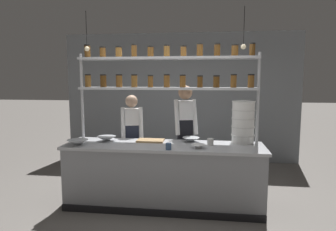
{
  "coord_description": "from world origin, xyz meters",
  "views": [
    {
      "loc": [
        0.61,
        -4.18,
        1.87
      ],
      "look_at": [
        0.04,
        0.2,
        1.32
      ],
      "focal_mm": 32.0,
      "sensor_mm": 36.0,
      "label": 1
    }
  ],
  "objects_px": {
    "prep_bowl_center_front": "(198,146)",
    "serving_cup_front": "(168,146)",
    "chef_left": "(132,136)",
    "prep_bowl_center_back": "(191,140)",
    "prep_bowl_near_right": "(78,143)",
    "serving_cup_by_board": "(210,142)",
    "cutting_board": "(151,141)",
    "prep_bowl_near_left": "(106,139)",
    "container_stack": "(243,122)",
    "spice_shelf_unit": "(166,76)",
    "chef_center": "(185,131)"
  },
  "relations": [
    {
      "from": "prep_bowl_center_back",
      "to": "prep_bowl_near_right",
      "type": "relative_size",
      "value": 0.88
    },
    {
      "from": "spice_shelf_unit",
      "to": "cutting_board",
      "type": "bearing_deg",
      "value": -147.33
    },
    {
      "from": "prep_bowl_center_back",
      "to": "prep_bowl_near_left",
      "type": "bearing_deg",
      "value": -174.88
    },
    {
      "from": "chef_left",
      "to": "spice_shelf_unit",
      "type": "bearing_deg",
      "value": -40.46
    },
    {
      "from": "prep_bowl_center_back",
      "to": "prep_bowl_near_right",
      "type": "distance_m",
      "value": 1.64
    },
    {
      "from": "spice_shelf_unit",
      "to": "container_stack",
      "type": "bearing_deg",
      "value": -3.92
    },
    {
      "from": "chef_left",
      "to": "prep_bowl_near_left",
      "type": "distance_m",
      "value": 0.57
    },
    {
      "from": "prep_bowl_center_back",
      "to": "container_stack",
      "type": "bearing_deg",
      "value": 2.61
    },
    {
      "from": "container_stack",
      "to": "cutting_board",
      "type": "xyz_separation_m",
      "value": [
        -1.37,
        -0.06,
        -0.3
      ]
    },
    {
      "from": "container_stack",
      "to": "prep_bowl_near_right",
      "type": "relative_size",
      "value": 2.1
    },
    {
      "from": "prep_bowl_center_front",
      "to": "prep_bowl_near_right",
      "type": "xyz_separation_m",
      "value": [
        -1.71,
        -0.03,
        0.01
      ]
    },
    {
      "from": "spice_shelf_unit",
      "to": "container_stack",
      "type": "height_order",
      "value": "spice_shelf_unit"
    },
    {
      "from": "prep_bowl_near_left",
      "to": "serving_cup_front",
      "type": "height_order",
      "value": "serving_cup_front"
    },
    {
      "from": "spice_shelf_unit",
      "to": "chef_center",
      "type": "height_order",
      "value": "spice_shelf_unit"
    },
    {
      "from": "serving_cup_front",
      "to": "prep_bowl_near_left",
      "type": "bearing_deg",
      "value": 157.75
    },
    {
      "from": "prep_bowl_center_back",
      "to": "chef_center",
      "type": "bearing_deg",
      "value": 108.51
    },
    {
      "from": "prep_bowl_center_back",
      "to": "prep_bowl_near_right",
      "type": "bearing_deg",
      "value": -164.98
    },
    {
      "from": "container_stack",
      "to": "spice_shelf_unit",
      "type": "bearing_deg",
      "value": 176.08
    },
    {
      "from": "prep_bowl_center_back",
      "to": "prep_bowl_near_right",
      "type": "xyz_separation_m",
      "value": [
        -1.59,
        -0.43,
        0.01
      ]
    },
    {
      "from": "container_stack",
      "to": "serving_cup_by_board",
      "type": "relative_size",
      "value": 6.46
    },
    {
      "from": "chef_center",
      "to": "prep_bowl_center_front",
      "type": "relative_size",
      "value": 8.83
    },
    {
      "from": "spice_shelf_unit",
      "to": "prep_bowl_center_front",
      "type": "bearing_deg",
      "value": -44.79
    },
    {
      "from": "prep_bowl_center_back",
      "to": "serving_cup_by_board",
      "type": "distance_m",
      "value": 0.34
    },
    {
      "from": "prep_bowl_center_front",
      "to": "serving_cup_by_board",
      "type": "distance_m",
      "value": 0.27
    },
    {
      "from": "prep_bowl_near_right",
      "to": "chef_center",
      "type": "bearing_deg",
      "value": 27.41
    },
    {
      "from": "prep_bowl_center_front",
      "to": "serving_cup_front",
      "type": "relative_size",
      "value": 2.21
    },
    {
      "from": "spice_shelf_unit",
      "to": "serving_cup_by_board",
      "type": "relative_size",
      "value": 28.65
    },
    {
      "from": "serving_cup_by_board",
      "to": "serving_cup_front",
      "type": "bearing_deg",
      "value": -148.36
    },
    {
      "from": "chef_left",
      "to": "prep_bowl_center_back",
      "type": "xyz_separation_m",
      "value": [
        1.0,
        -0.39,
        0.04
      ]
    },
    {
      "from": "spice_shelf_unit",
      "to": "prep_bowl_center_back",
      "type": "height_order",
      "value": "spice_shelf_unit"
    },
    {
      "from": "spice_shelf_unit",
      "to": "chef_center",
      "type": "distance_m",
      "value": 0.95
    },
    {
      "from": "prep_bowl_near_left",
      "to": "serving_cup_by_board",
      "type": "xyz_separation_m",
      "value": [
        1.56,
        -0.07,
        0.01
      ]
    },
    {
      "from": "spice_shelf_unit",
      "to": "chef_left",
      "type": "relative_size",
      "value": 1.72
    },
    {
      "from": "chef_center",
      "to": "serving_cup_by_board",
      "type": "height_order",
      "value": "chef_center"
    },
    {
      "from": "chef_left",
      "to": "prep_bowl_center_back",
      "type": "height_order",
      "value": "chef_left"
    },
    {
      "from": "prep_bowl_near_left",
      "to": "prep_bowl_near_right",
      "type": "distance_m",
      "value": 0.44
    },
    {
      "from": "cutting_board",
      "to": "prep_bowl_center_back",
      "type": "bearing_deg",
      "value": 2.55
    },
    {
      "from": "prep_bowl_near_right",
      "to": "serving_cup_front",
      "type": "height_order",
      "value": "serving_cup_front"
    },
    {
      "from": "cutting_board",
      "to": "prep_bowl_near_right",
      "type": "distance_m",
      "value": 1.06
    },
    {
      "from": "spice_shelf_unit",
      "to": "serving_cup_by_board",
      "type": "bearing_deg",
      "value": -23.37
    },
    {
      "from": "prep_bowl_center_back",
      "to": "serving_cup_front",
      "type": "relative_size",
      "value": 2.88
    },
    {
      "from": "prep_bowl_center_back",
      "to": "cutting_board",
      "type": "bearing_deg",
      "value": -177.45
    },
    {
      "from": "prep_bowl_center_front",
      "to": "prep_bowl_center_back",
      "type": "distance_m",
      "value": 0.41
    },
    {
      "from": "cutting_board",
      "to": "prep_bowl_near_left",
      "type": "distance_m",
      "value": 0.67
    },
    {
      "from": "prep_bowl_near_right",
      "to": "serving_cup_by_board",
      "type": "distance_m",
      "value": 1.89
    },
    {
      "from": "cutting_board",
      "to": "serving_cup_front",
      "type": "height_order",
      "value": "serving_cup_front"
    },
    {
      "from": "chef_left",
      "to": "serving_cup_front",
      "type": "bearing_deg",
      "value": -67.63
    },
    {
      "from": "prep_bowl_near_right",
      "to": "container_stack",
      "type": "bearing_deg",
      "value": 11.12
    },
    {
      "from": "container_stack",
      "to": "chef_left",
      "type": "bearing_deg",
      "value": 168.69
    },
    {
      "from": "prep_bowl_near_left",
      "to": "prep_bowl_center_front",
      "type": "xyz_separation_m",
      "value": [
        1.39,
        -0.28,
        -0.01
      ]
    }
  ]
}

